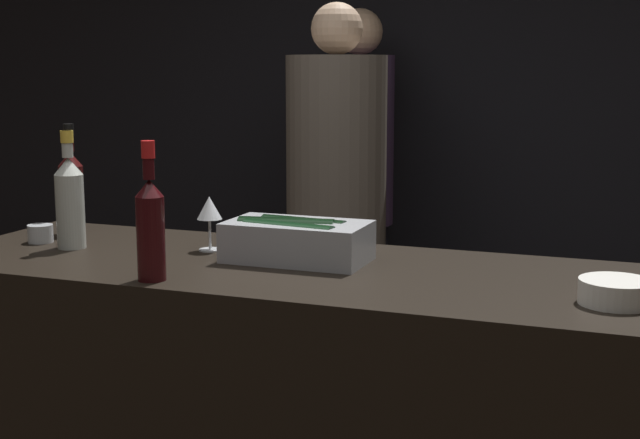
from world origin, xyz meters
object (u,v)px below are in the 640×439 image
wine_glass (209,210)px  rose_wine_bottle (70,199)px  ice_bin_with_bottles (296,239)px  red_wine_bottle_black_foil (71,189)px  person_in_hoodie (359,184)px  person_blond_tee (336,205)px  bowl_white (616,291)px  candle_votive (40,233)px  red_wine_bottle_tall (150,224)px

wine_glass → rose_wine_bottle: rose_wine_bottle is taller
ice_bin_with_bottles → rose_wine_bottle: 0.68m
ice_bin_with_bottles → red_wine_bottle_black_foil: size_ratio=1.10×
person_in_hoodie → person_blond_tee: 0.49m
ice_bin_with_bottles → person_in_hoodie: person_in_hoodie is taller
bowl_white → person_in_hoodie: bearing=122.4°
ice_bin_with_bottles → person_in_hoodie: size_ratio=0.20×
ice_bin_with_bottles → wine_glass: (-0.28, 0.04, 0.05)m
ice_bin_with_bottles → wine_glass: bearing=171.7°
wine_glass → candle_votive: wine_glass is taller
red_wine_bottle_black_foil → person_blond_tee: 1.26m
red_wine_bottle_tall → red_wine_bottle_black_foil: bearing=140.9°
red_wine_bottle_tall → person_blond_tee: 1.62m
bowl_white → red_wine_bottle_tall: 1.09m
bowl_white → red_wine_bottle_tall: red_wine_bottle_tall is taller
red_wine_bottle_black_foil → person_in_hoodie: person_in_hoodie is taller
candle_votive → person_in_hoodie: size_ratio=0.04×
wine_glass → candle_votive: 0.54m
wine_glass → ice_bin_with_bottles: bearing=-8.3°
candle_votive → red_wine_bottle_tall: red_wine_bottle_tall is taller
candle_votive → red_wine_bottle_tall: size_ratio=0.22×
red_wine_bottle_black_foil → bowl_white: bearing=-10.0°
rose_wine_bottle → person_blond_tee: (0.33, 1.35, -0.19)m
ice_bin_with_bottles → wine_glass: size_ratio=2.43×
rose_wine_bottle → wine_glass: bearing=15.3°
ice_bin_with_bottles → rose_wine_bottle: (-0.67, -0.07, 0.08)m
wine_glass → bowl_white: bearing=-10.5°
person_in_hoodie → person_blond_tee: bearing=-122.7°
bowl_white → wine_glass: size_ratio=1.05×
wine_glass → person_blond_tee: person_blond_tee is taller
ice_bin_with_bottles → candle_votive: ice_bin_with_bottles is taller
person_in_hoodie → person_blond_tee: size_ratio=1.00×
candle_votive → person_blond_tee: bearing=70.4°
red_wine_bottle_tall → bowl_white: bearing=8.7°
candle_votive → wine_glass: bearing=7.6°
candle_votive → person_in_hoodie: 1.85m
red_wine_bottle_tall → wine_glass: bearing=95.0°
bowl_white → wine_glass: bearing=169.5°
rose_wine_bottle → red_wine_bottle_tall: (0.42, -0.26, -0.00)m
candle_votive → person_blond_tee: size_ratio=0.04×
person_in_hoodie → bowl_white: bearing=-97.6°
rose_wine_bottle → person_blond_tee: 1.40m
candle_votive → red_wine_bottle_black_foil: bearing=88.2°
candle_votive → bowl_white: bearing=-4.7°
bowl_white → candle_votive: bowl_white is taller
rose_wine_bottle → bowl_white: bearing=-3.7°
bowl_white → person_blond_tee: 1.86m
red_wine_bottle_tall → ice_bin_with_bottles: bearing=52.9°
ice_bin_with_bottles → red_wine_bottle_tall: size_ratio=1.10×
rose_wine_bottle → candle_votive: bearing=165.1°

